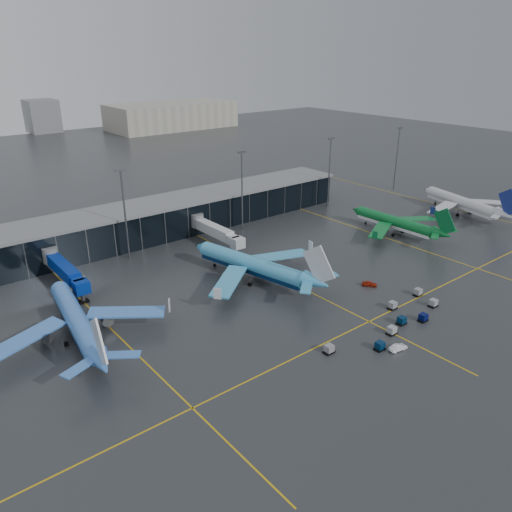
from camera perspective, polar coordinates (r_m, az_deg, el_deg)
ground at (r=114.07m, az=3.73°, el=-6.11°), size 600.00×600.00×0.00m
terminal_pier at (r=159.25m, az=-11.42°, el=4.13°), size 142.00×17.00×10.70m
jet_bridges at (r=130.84m, az=-20.98°, el=-1.53°), size 94.00×27.50×7.20m
flood_masts at (r=149.03m, az=-7.78°, el=6.48°), size 203.00×0.50×25.50m
distant_hangars at (r=365.91m, az=-20.26°, el=14.10°), size 260.00×71.00×22.00m
taxi_lines at (r=127.05m, az=3.85°, el=-2.95°), size 220.00×120.00×0.02m
airliner_arkefly at (r=106.85m, az=-20.04°, el=-5.69°), size 42.73×47.23×13.14m
airliner_klm_near at (r=125.27m, az=-0.56°, el=0.11°), size 47.08×51.22×13.56m
airliner_aer_lingus at (r=164.48m, az=15.60°, el=4.49°), size 33.60×38.21×11.69m
airliner_ba at (r=192.20m, az=22.51°, el=6.38°), size 47.25×50.86×13.05m
baggage_carts at (r=112.60m, az=15.90°, el=-6.99°), size 36.75×10.60×1.70m
mobile_airstair at (r=125.14m, az=5.78°, el=-3.05°), size 2.61×3.47×3.45m
service_van_red at (r=127.48m, az=12.84°, el=-3.10°), size 3.47×3.88×1.27m
service_van_white at (r=103.14m, az=15.93°, el=-10.01°), size 4.05×1.98×1.28m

